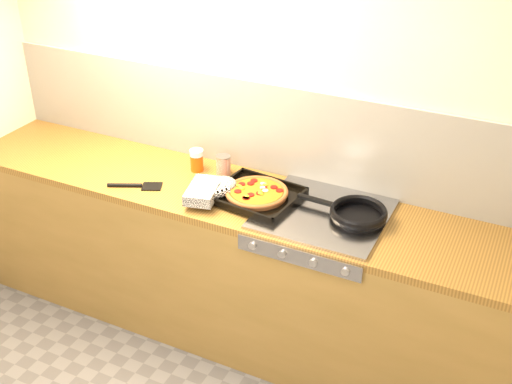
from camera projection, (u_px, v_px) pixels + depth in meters
The scene contains 9 objects.
room_shell at pixel (265, 128), 3.35m from camera, with size 3.20×3.20×3.20m.
counter_run at pixel (241, 266), 3.48m from camera, with size 3.20×0.62×0.90m.
stovetop at pixel (323, 214), 3.08m from camera, with size 0.60×0.56×0.02m, color #9C9DA2.
pizza_on_tray at pixel (242, 192), 3.19m from camera, with size 0.55×0.45×0.07m.
frying_pan at pixel (357, 213), 3.02m from camera, with size 0.46×0.29×0.04m.
tomato_can at pixel (223, 165), 3.41m from camera, with size 0.10×0.10×0.11m.
juice_glass at pixel (197, 160), 3.45m from camera, with size 0.08×0.08×0.12m.
wooden_spoon at pixel (266, 183), 3.34m from camera, with size 0.30×0.05×0.02m.
black_spatula at pixel (136, 186), 3.32m from camera, with size 0.28×0.17×0.02m.
Camera 1 is at (1.30, -1.39, 2.54)m, focal length 45.00 mm.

